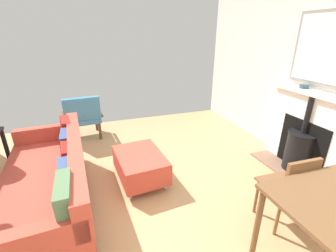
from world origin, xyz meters
name	(u,v)px	position (x,y,z in m)	size (l,w,h in m)	color
ground_plane	(132,193)	(0.00, 0.00, 0.00)	(5.20, 5.21, 0.01)	tan
wall_left	(315,69)	(-2.60, 0.00, 1.40)	(0.12, 5.21, 2.79)	silver
fireplace	(306,138)	(-2.40, 0.27, 0.50)	(0.53, 1.32, 1.15)	brown
mirror_over_mantel	(335,49)	(-2.51, 0.27, 1.66)	(0.04, 1.15, 0.91)	gray
mantel_bowl_near	(304,86)	(-2.42, 0.04, 1.18)	(0.12, 0.12, 0.05)	#334C56
sofa	(51,182)	(0.86, -0.01, 0.35)	(0.99, 2.13, 0.82)	#B2B2B7
ottoman	(140,164)	(-0.16, -0.24, 0.24)	(0.63, 0.84, 0.38)	#B2B2B7
armchair_accent	(83,116)	(0.53, -1.85, 0.46)	(0.73, 0.65, 0.84)	#4C3321
dining_chair_near_fireplace	(291,186)	(-1.37, 1.02, 0.49)	(0.41, 0.41, 0.82)	brown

